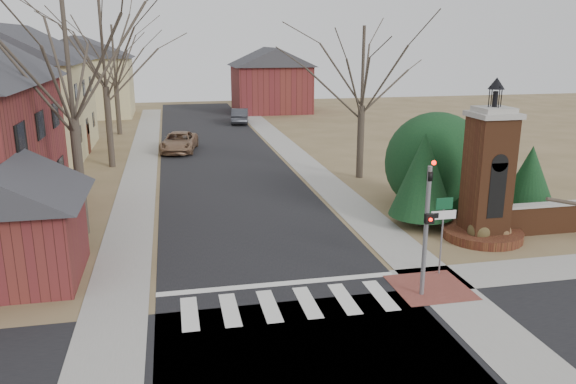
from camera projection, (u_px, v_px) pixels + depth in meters
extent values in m
plane|color=brown|center=(294.00, 317.00, 16.47)|extent=(120.00, 120.00, 0.00)
cube|color=black|center=(222.00, 162.00, 37.23)|extent=(8.00, 70.00, 0.01)
cube|color=black|center=(321.00, 374.00, 13.63)|extent=(120.00, 8.00, 0.01)
cube|color=silver|center=(288.00, 304.00, 17.22)|extent=(8.00, 2.20, 0.02)
cube|color=silver|center=(279.00, 284.00, 18.63)|extent=(8.00, 0.35, 0.02)
cube|color=gray|center=(298.00, 158.00, 38.26)|extent=(2.00, 60.00, 0.02)
cube|color=gray|center=(142.00, 165.00, 36.18)|extent=(2.00, 60.00, 0.02)
cube|color=brown|center=(430.00, 288.00, 18.37)|extent=(2.40, 2.40, 0.02)
cylinder|color=slate|center=(426.00, 232.00, 17.34)|extent=(0.14, 0.14, 4.20)
imported|color=black|center=(430.00, 171.00, 16.82)|extent=(0.15, 0.18, 0.90)
sphere|color=#FF0C05|center=(434.00, 163.00, 16.54)|extent=(0.14, 0.14, 0.14)
cube|color=black|center=(429.00, 219.00, 17.04)|extent=(0.28, 0.16, 0.30)
sphere|color=#FF0C05|center=(431.00, 220.00, 16.95)|extent=(0.11, 0.11, 0.11)
cylinder|color=slate|center=(442.00, 239.00, 19.13)|extent=(0.06, 0.06, 2.60)
cube|color=silver|center=(444.00, 215.00, 18.89)|extent=(0.90, 0.03, 0.30)
cube|color=black|center=(436.00, 216.00, 18.81)|extent=(0.22, 0.02, 0.18)
cube|color=#0E4325|center=(444.00, 204.00, 18.78)|extent=(0.60, 0.03, 0.40)
cylinder|color=#5C311B|center=(482.00, 234.00, 22.93)|extent=(3.20, 3.20, 0.36)
cube|color=#5C311B|center=(487.00, 179.00, 22.32)|extent=(1.50, 1.50, 5.00)
cube|color=black|center=(497.00, 191.00, 21.72)|extent=(0.70, 0.10, 2.20)
cube|color=gray|center=(494.00, 115.00, 21.65)|extent=(1.70, 1.70, 0.20)
cube|color=gray|center=(494.00, 110.00, 21.60)|extent=(1.30, 1.30, 0.20)
cylinder|color=black|center=(495.00, 99.00, 21.49)|extent=(0.20, 0.20, 0.60)
cone|color=black|center=(497.00, 83.00, 21.33)|extent=(0.64, 0.64, 0.45)
cube|color=tan|center=(16.00, 110.00, 38.40)|extent=(9.00, 12.00, 6.40)
cube|color=maroon|center=(16.00, 241.00, 18.64)|extent=(4.00, 4.00, 2.80)
cube|color=tan|center=(82.00, 87.00, 58.57)|extent=(10.00, 8.00, 6.00)
cube|color=tan|center=(47.00, 48.00, 55.45)|extent=(0.75, 0.75, 3.08)
cube|color=maroon|center=(271.00, 89.00, 62.70)|extent=(8.00, 8.00, 5.00)
cube|color=maroon|center=(252.00, 58.00, 59.85)|extent=(0.75, 0.75, 2.80)
cylinder|color=#473D33|center=(420.00, 220.00, 24.44)|extent=(0.20, 0.20, 0.50)
cone|color=#10311A|center=(423.00, 174.00, 23.90)|extent=(2.80, 2.80, 3.60)
cylinder|color=#473D33|center=(475.00, 208.00, 26.24)|extent=(0.20, 0.20, 0.50)
cone|color=#10311A|center=(479.00, 159.00, 25.62)|extent=(3.40, 3.40, 4.20)
cylinder|color=#473D33|center=(526.00, 211.00, 25.69)|extent=(0.20, 0.20, 0.50)
cone|color=#10311A|center=(530.00, 176.00, 25.26)|extent=(2.40, 2.40, 2.80)
sphere|color=#10311A|center=(436.00, 158.00, 26.60)|extent=(4.80, 4.80, 4.80)
cylinder|color=#473D33|center=(80.00, 177.00, 22.92)|extent=(0.40, 0.40, 4.83)
cylinder|color=#473D33|center=(109.00, 127.00, 35.16)|extent=(0.40, 0.40, 5.04)
cylinder|color=#473D33|center=(118.00, 108.00, 47.41)|extent=(0.40, 0.40, 4.41)
cylinder|color=#473D33|center=(360.00, 142.00, 32.51)|extent=(0.40, 0.40, 4.20)
imported|color=#876449|center=(179.00, 142.00, 40.46)|extent=(3.08, 5.28, 1.38)
imported|color=#383940|center=(240.00, 116.00, 54.05)|extent=(2.20, 4.60, 1.45)
sphere|color=#4C4023|center=(479.00, 231.00, 22.41)|extent=(0.91, 0.91, 0.91)
sphere|color=brown|center=(501.00, 231.00, 22.63)|extent=(0.76, 0.76, 0.76)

